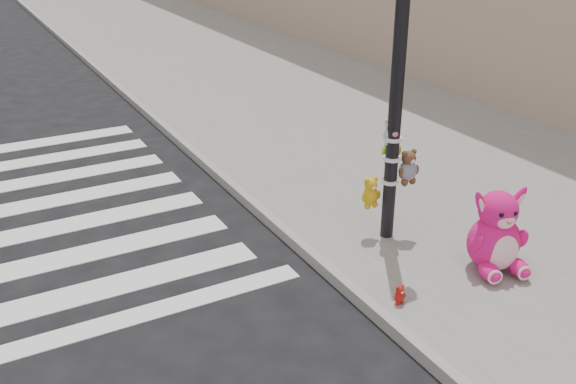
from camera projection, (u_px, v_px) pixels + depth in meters
sidewalk_near at (265, 77)px, 15.79m from camera, size 7.00×80.00×0.14m
curb_edge at (127, 96)px, 14.29m from camera, size 0.12×80.00×0.15m
signal_pole at (395, 115)px, 7.53m from camera, size 0.71×0.50×4.00m
pink_bunny at (496, 236)px, 7.26m from camera, size 0.78×0.87×1.01m
red_teddy at (400, 295)px, 6.73m from camera, size 0.15×0.10×0.22m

